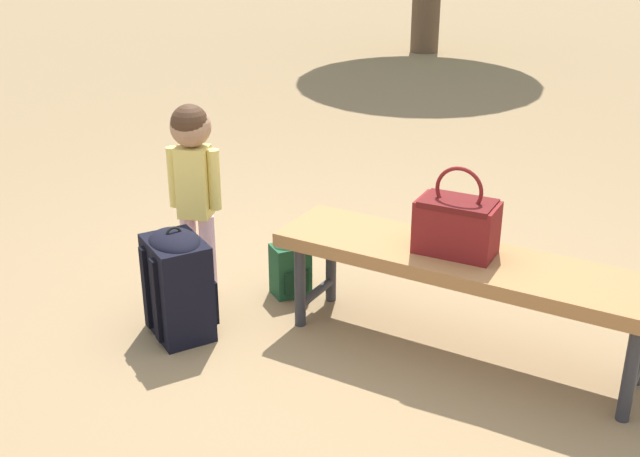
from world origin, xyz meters
name	(u,v)px	position (x,y,z in m)	size (l,w,h in m)	color
ground_plane	(329,330)	(0.00, 0.00, 0.00)	(40.00, 40.00, 0.00)	#8C704C
park_bench	(464,268)	(-0.57, -0.08, 0.39)	(1.62, 0.50, 0.45)	#9E6B3D
handbag	(457,224)	(-0.52, -0.09, 0.58)	(0.32, 0.19, 0.37)	maroon
child_standing	(193,170)	(0.73, -0.06, 0.62)	(0.25, 0.19, 0.94)	#E5B2C6
backpack_large	(178,281)	(0.58, 0.31, 0.26)	(0.38, 0.35, 0.51)	black
backpack_small	(290,266)	(0.32, -0.24, 0.15)	(0.21, 0.22, 0.29)	#1E4C2D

